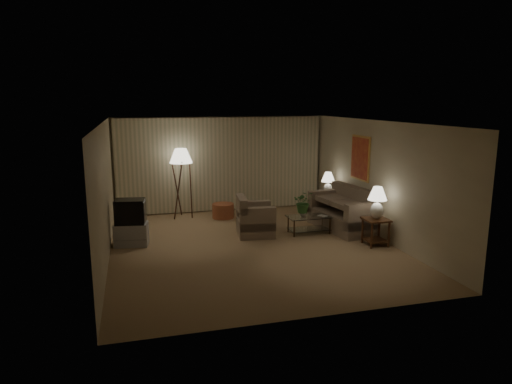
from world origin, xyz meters
TOP-DOWN VIEW (x-y plane):
  - ground at (0.00, 0.00)m, footprint 7.00×7.00m
  - room_shell at (0.02, 1.51)m, footprint 6.04×7.02m
  - sofa at (2.50, 0.70)m, footprint 2.12×1.44m
  - armchair at (0.30, 0.80)m, footprint 1.07×1.03m
  - side_table_near at (2.65, -0.65)m, footprint 0.51×0.51m
  - side_table_far at (2.65, 1.95)m, footprint 0.48×0.41m
  - table_lamp_near at (2.65, -0.65)m, footprint 0.41×0.41m
  - table_lamp_far at (2.65, 1.95)m, footprint 0.37×0.37m
  - coffee_table at (1.58, 0.60)m, footprint 1.04×0.57m
  - tv_cabinet at (-2.55, 0.74)m, footprint 0.84×0.66m
  - crt_tv at (-2.55, 0.74)m, footprint 0.75×0.63m
  - floor_lamp at (-1.20, 2.88)m, footprint 0.61×0.61m
  - ottoman at (-0.14, 2.57)m, footprint 0.71×0.71m
  - vase at (1.43, 0.60)m, footprint 0.16×0.16m
  - flowers at (1.43, 0.60)m, footprint 0.56×0.52m
  - book at (1.83, 0.50)m, footprint 0.23×0.26m

SIDE VIEW (x-z plane):
  - ground at x=0.00m, z-range 0.00..0.00m
  - ottoman at x=-0.14m, z-range 0.00..0.39m
  - tv_cabinet at x=-2.55m, z-range 0.00..0.50m
  - coffee_table at x=1.58m, z-range 0.07..0.48m
  - armchair at x=0.30m, z-range 0.00..0.74m
  - side_table_far at x=2.65m, z-range 0.10..0.70m
  - side_table_near at x=2.65m, z-range 0.11..0.71m
  - sofa at x=2.50m, z-range 0.00..0.83m
  - book at x=1.83m, z-range 0.41..0.43m
  - vase at x=1.43m, z-range 0.41..0.57m
  - crt_tv at x=-2.55m, z-range 0.50..1.03m
  - flowers at x=1.43m, z-range 0.57..1.10m
  - table_lamp_far at x=2.65m, z-range 0.66..1.30m
  - floor_lamp at x=-1.20m, z-range 0.04..1.93m
  - table_lamp_near at x=2.65m, z-range 0.66..1.38m
  - room_shell at x=0.02m, z-range 0.39..3.11m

